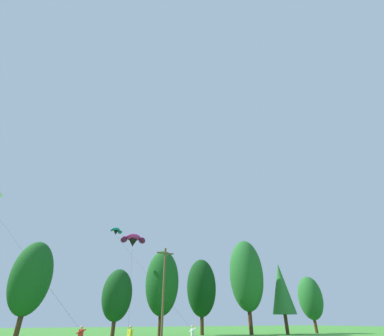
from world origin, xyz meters
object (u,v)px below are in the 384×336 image
utility_pole (164,289)px  kite_flyer_mid (130,336)px  parafoil_kite_mid_magenta (133,240)px  parafoil_kite_far_teal (116,231)px  kite_flyer_far (193,334)px  kite_flyer_near (80,336)px

utility_pole → kite_flyer_mid: utility_pole is taller
utility_pole → kite_flyer_mid: bearing=-126.3°
parafoil_kite_mid_magenta → parafoil_kite_far_teal: size_ratio=0.91×
utility_pole → kite_flyer_far: bearing=-90.3°
kite_flyer_near → parafoil_kite_far_teal: parafoil_kite_far_teal is taller
kite_flyer_far → parafoil_kite_far_teal: (-4.07, 18.08, 13.34)m
utility_pole → parafoil_kite_far_teal: 14.63m
kite_flyer_near → parafoil_kite_far_teal: 22.83m
parafoil_kite_far_teal → kite_flyer_far: bearing=-77.3°
kite_flyer_far → utility_pole: bearing=89.7°
kite_flyer_far → parafoil_kite_far_teal: parafoil_kite_far_teal is taller
kite_flyer_far → parafoil_kite_mid_magenta: 19.28m
kite_flyer_mid → kite_flyer_far: size_ratio=1.00×
utility_pole → kite_flyer_near: 12.54m
kite_flyer_near → parafoil_kite_mid_magenta: parafoil_kite_mid_magenta is taller
kite_flyer_near → kite_flyer_mid: 3.67m
utility_pole → kite_flyer_far: utility_pole is taller
kite_flyer_near → kite_flyer_far: bearing=-2.1°
kite_flyer_near → kite_flyer_far: size_ratio=1.00×
kite_flyer_mid → parafoil_kite_mid_magenta: size_ratio=0.10×
kite_flyer_far → parafoil_kite_mid_magenta: size_ratio=0.10×
kite_flyer_mid → parafoil_kite_mid_magenta: parafoil_kite_mid_magenta is taller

